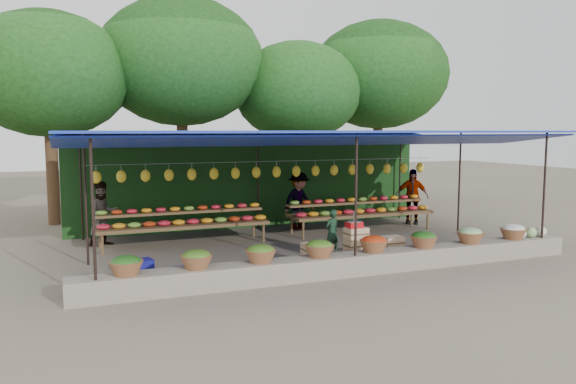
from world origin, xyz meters
name	(u,v)px	position (x,y,z in m)	size (l,w,h in m)	color
ground	(297,247)	(0.00, 0.00, 0.00)	(60.00, 60.00, 0.00)	#645A49
stone_curb	(351,264)	(0.00, -2.75, 0.20)	(10.60, 0.55, 0.40)	#71695B
stall_canopy	(296,137)	(0.00, 0.06, 2.68)	(10.80, 6.60, 2.82)	black
produce_baskets	(347,246)	(-0.10, -2.75, 0.56)	(8.98, 0.58, 0.34)	brown
netting_backdrop	(255,184)	(0.00, 3.15, 1.25)	(10.60, 0.06, 2.50)	#1B4518
tree_row	(241,74)	(0.50, 6.09, 4.70)	(16.51, 5.50, 7.12)	#3C2516
fruit_table_left	(184,220)	(-2.49, 1.35, 0.61)	(4.21, 0.95, 0.93)	#472C1C
fruit_table_right	(361,210)	(2.51, 1.35, 0.61)	(4.21, 0.95, 0.93)	#472C1C
crate_counter	(355,249)	(0.50, -1.97, 0.31)	(2.36, 0.35, 0.77)	tan
weighing_scale	(354,224)	(0.48, -1.97, 0.85)	(0.33, 0.33, 0.35)	red
vendor_seated	(332,232)	(0.43, -1.02, 0.52)	(0.38, 0.25, 1.04)	#183621
customer_left	(103,214)	(-4.34, 1.95, 0.79)	(0.77, 0.60, 1.58)	slate
customer_mid	(299,201)	(1.02, 2.27, 0.82)	(1.06, 0.61, 1.64)	slate
customer_right	(412,196)	(4.56, 1.87, 0.83)	(0.98, 0.41, 1.67)	slate
blue_crate_front	(187,276)	(-3.19, -2.36, 0.17)	(0.56, 0.40, 0.34)	navy
blue_crate_back	(139,267)	(-3.90, -1.25, 0.15)	(0.50, 0.36, 0.30)	navy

